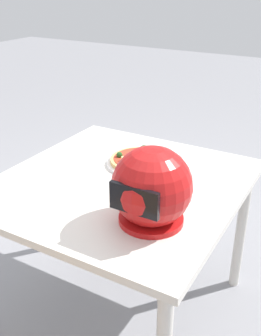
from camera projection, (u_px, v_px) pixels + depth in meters
The scene contains 5 objects.
ground_plane at pixel (122, 307), 1.99m from camera, with size 14.00×14.00×0.00m, color gray.
dining_table at pixel (121, 197), 1.71m from camera, with size 0.97×1.01×0.71m.
pizza_plate at pixel (140, 163), 1.82m from camera, with size 0.30×0.30×0.01m, color white.
pizza at pixel (140, 159), 1.81m from camera, with size 0.27×0.27×0.05m.
motorcycle_helmet at pixel (152, 188), 1.35m from camera, with size 0.28×0.28×0.28m.
Camera 1 is at (-0.78, 1.27, 1.48)m, focal length 43.11 mm.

